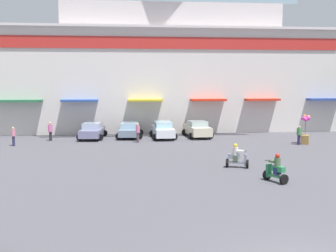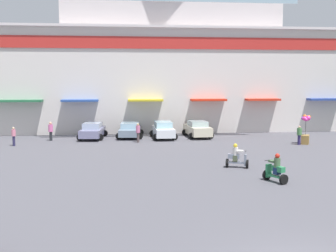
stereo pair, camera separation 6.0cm
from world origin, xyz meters
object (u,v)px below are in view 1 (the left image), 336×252
(parked_car_0, at_px, (92,130))
(pedestrian_3, at_px, (50,130))
(parked_car_2, at_px, (163,130))
(pedestrian_4, at_px, (138,132))
(scooter_rider_2, at_px, (237,158))
(parked_car_3, at_px, (197,129))
(scooter_rider_4, at_px, (276,170))
(pedestrian_1, at_px, (299,134))
(pedestrian_2, at_px, (13,135))
(balloon_vendor_cart, at_px, (305,131))
(parked_car_1, at_px, (130,130))

(parked_car_0, height_order, pedestrian_3, pedestrian_3)
(parked_car_2, xyz_separation_m, pedestrian_4, (-2.36, -2.26, 0.16))
(scooter_rider_2, height_order, pedestrian_3, pedestrian_3)
(parked_car_0, relative_size, scooter_rider_2, 3.12)
(parked_car_0, height_order, pedestrian_4, pedestrian_4)
(parked_car_3, bearing_deg, pedestrian_4, -153.65)
(scooter_rider_4, height_order, pedestrian_1, pedestrian_1)
(pedestrian_4, bearing_deg, parked_car_3, 26.35)
(pedestrian_3, bearing_deg, pedestrian_2, -132.77)
(balloon_vendor_cart, bearing_deg, pedestrian_1, -154.25)
(parked_car_0, distance_m, balloon_vendor_cart, 18.53)
(parked_car_2, bearing_deg, pedestrian_3, -177.57)
(parked_car_1, relative_size, pedestrian_4, 2.71)
(scooter_rider_2, relative_size, pedestrian_3, 0.89)
(pedestrian_3, bearing_deg, scooter_rider_2, -43.79)
(parked_car_1, bearing_deg, scooter_rider_2, -65.93)
(parked_car_3, height_order, balloon_vendor_cart, balloon_vendor_cart)
(parked_car_0, distance_m, parked_car_2, 6.40)
(parked_car_1, xyz_separation_m, scooter_rider_4, (7.30, -17.69, -0.06))
(pedestrian_1, relative_size, pedestrian_4, 0.96)
(parked_car_2, distance_m, pedestrian_4, 3.27)
(parked_car_0, xyz_separation_m, scooter_rider_4, (10.69, -17.30, -0.09))
(pedestrian_1, bearing_deg, pedestrian_4, 168.67)
(parked_car_2, relative_size, scooter_rider_2, 2.87)
(pedestrian_1, xyz_separation_m, pedestrian_3, (-20.67, 4.46, 0.05))
(parked_car_1, xyz_separation_m, pedestrian_1, (13.74, -5.83, 0.18))
(parked_car_3, bearing_deg, parked_car_0, 179.77)
(parked_car_1, distance_m, pedestrian_4, 3.27)
(parked_car_0, xyz_separation_m, pedestrian_2, (-6.00, -3.63, 0.14))
(parked_car_2, bearing_deg, parked_car_1, 162.45)
(parked_car_1, relative_size, balloon_vendor_cart, 1.81)
(parked_car_1, relative_size, pedestrian_2, 2.90)
(pedestrian_2, relative_size, balloon_vendor_cart, 0.63)
(parked_car_3, bearing_deg, scooter_rider_4, -86.52)
(parked_car_2, bearing_deg, parked_car_3, 9.09)
(parked_car_1, height_order, pedestrian_3, pedestrian_3)
(parked_car_1, xyz_separation_m, pedestrian_4, (0.63, -3.20, 0.23))
(pedestrian_1, xyz_separation_m, pedestrian_2, (-23.12, 1.81, -0.01))
(pedestrian_2, height_order, balloon_vendor_cart, balloon_vendor_cart)
(scooter_rider_2, bearing_deg, parked_car_0, 125.30)
(scooter_rider_4, distance_m, balloon_vendor_cart, 14.12)
(parked_car_3, distance_m, pedestrian_3, 13.21)
(scooter_rider_4, bearing_deg, pedestrian_1, 61.48)
(pedestrian_2, bearing_deg, parked_car_2, 13.95)
(pedestrian_1, bearing_deg, parked_car_2, 155.56)
(balloon_vendor_cart, bearing_deg, parked_car_0, 163.97)
(parked_car_3, xyz_separation_m, balloon_vendor_cart, (8.17, -5.08, 0.27))
(parked_car_0, bearing_deg, pedestrian_1, -17.63)
(pedestrian_4, bearing_deg, pedestrian_3, 166.35)
(parked_car_2, xyz_separation_m, scooter_rider_4, (4.31, -16.74, -0.13))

